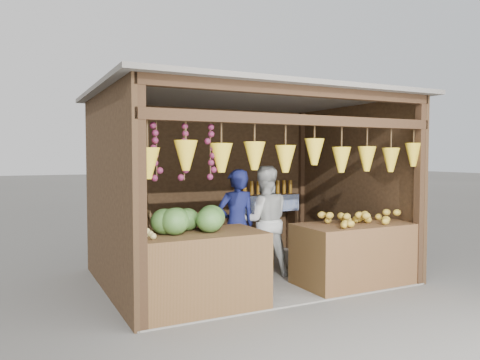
% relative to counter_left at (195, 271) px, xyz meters
% --- Properties ---
extents(ground, '(80.00, 80.00, 0.00)m').
position_rel_counter_left_xyz_m(ground, '(1.21, 1.07, -0.45)').
color(ground, '#514F49').
rests_on(ground, ground).
extents(stall_structure, '(4.30, 3.30, 2.66)m').
position_rel_counter_left_xyz_m(stall_structure, '(1.18, 1.02, 1.22)').
color(stall_structure, slate).
rests_on(stall_structure, ground).
extents(back_shelf, '(1.25, 0.32, 1.32)m').
position_rel_counter_left_xyz_m(back_shelf, '(2.26, 2.35, 0.43)').
color(back_shelf, '#382314').
rests_on(back_shelf, ground).
extents(counter_left, '(1.58, 0.85, 0.89)m').
position_rel_counter_left_xyz_m(counter_left, '(0.00, 0.00, 0.00)').
color(counter_left, '#4A3318').
rests_on(counter_left, ground).
extents(counter_right, '(1.73, 0.85, 0.85)m').
position_rel_counter_left_xyz_m(counter_right, '(2.41, 0.01, -0.02)').
color(counter_right, '#4E361A').
rests_on(counter_right, ground).
extents(stool, '(0.28, 0.28, 0.27)m').
position_rel_counter_left_xyz_m(stool, '(-0.36, 1.20, -0.31)').
color(stool, black).
rests_on(stool, ground).
extents(man_standing, '(0.59, 0.40, 1.59)m').
position_rel_counter_left_xyz_m(man_standing, '(0.98, 0.92, 0.35)').
color(man_standing, '#14194B').
rests_on(man_standing, ground).
extents(woman_standing, '(0.94, 0.82, 1.63)m').
position_rel_counter_left_xyz_m(woman_standing, '(1.47, 0.98, 0.37)').
color(woman_standing, silver).
rests_on(woman_standing, ground).
extents(vendor_seated, '(0.63, 0.61, 1.10)m').
position_rel_counter_left_xyz_m(vendor_seated, '(-0.36, 1.20, 0.37)').
color(vendor_seated, brown).
rests_on(vendor_seated, stool).
extents(melon_pile, '(1.00, 0.50, 0.32)m').
position_rel_counter_left_xyz_m(melon_pile, '(-0.09, 0.07, 0.61)').
color(melon_pile, '#1B4B14').
rests_on(melon_pile, counter_left).
extents(tanfruit_pile, '(0.34, 0.40, 0.13)m').
position_rel_counter_left_xyz_m(tanfruit_pile, '(-0.64, -0.07, 0.51)').
color(tanfruit_pile, tan).
rests_on(tanfruit_pile, counter_left).
extents(mango_pile, '(1.40, 0.64, 0.22)m').
position_rel_counter_left_xyz_m(mango_pile, '(2.49, -0.05, 0.51)').
color(mango_pile, orange).
rests_on(mango_pile, counter_right).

